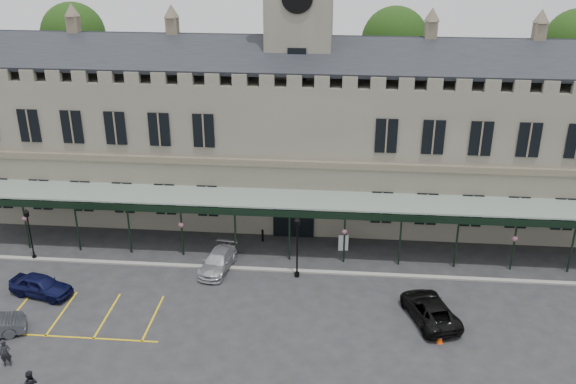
# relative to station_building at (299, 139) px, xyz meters

# --- Properties ---
(ground) EXTENTS (140.00, 140.00, 0.00)m
(ground) POSITION_rel_station_building_xyz_m (0.00, -15.91, -6.47)
(ground) COLOR #252527
(station_building) EXTENTS (60.00, 10.36, 17.30)m
(station_building) POSITION_rel_station_building_xyz_m (0.00, 0.00, 0.00)
(station_building) COLOR #6A6658
(station_building) RESTS_ON ground
(clock_tower) EXTENTS (5.60, 5.60, 24.80)m
(clock_tower) POSITION_rel_station_building_xyz_m (0.00, 0.09, 6.64)
(clock_tower) COLOR #6A6658
(clock_tower) RESTS_ON ground
(canopy) EXTENTS (50.00, 4.10, 4.30)m
(canopy) POSITION_rel_station_building_xyz_m (0.00, -8.45, -4.06)
(canopy) COLOR #8C9E93
(canopy) RESTS_ON ground
(kerb) EXTENTS (60.00, 0.40, 0.12)m
(kerb) POSITION_rel_station_building_xyz_m (0.00, -10.41, -6.41)
(kerb) COLOR gray
(kerb) RESTS_ON ground
(parking_markings) EXTENTS (16.00, 6.00, 0.01)m
(parking_markings) POSITION_rel_station_building_xyz_m (-14.00, -17.41, -6.47)
(parking_markings) COLOR gold
(parking_markings) RESTS_ON ground
(tree_behind_left) EXTENTS (6.00, 6.00, 16.00)m
(tree_behind_left) POSITION_rel_station_building_xyz_m (-22.00, 9.09, 6.35)
(tree_behind_left) COLOR #332314
(tree_behind_left) RESTS_ON ground
(tree_behind_mid) EXTENTS (6.00, 6.00, 16.00)m
(tree_behind_mid) POSITION_rel_station_building_xyz_m (8.00, 9.09, 6.35)
(tree_behind_mid) COLOR #332314
(tree_behind_mid) RESTS_ON ground
(lamp_post_left) EXTENTS (0.39, 0.39, 4.11)m
(lamp_post_left) POSITION_rel_station_building_xyz_m (-18.89, -10.32, -4.03)
(lamp_post_left) COLOR black
(lamp_post_left) RESTS_ON ground
(lamp_post_mid) EXTENTS (0.45, 0.45, 4.70)m
(lamp_post_mid) POSITION_rel_station_building_xyz_m (0.74, -11.05, -3.68)
(lamp_post_mid) COLOR black
(lamp_post_mid) RESTS_ON ground
(traffic_cone) EXTENTS (0.40, 0.40, 0.64)m
(traffic_cone) POSITION_rel_station_building_xyz_m (9.85, -17.86, -6.16)
(traffic_cone) COLOR #E54007
(traffic_cone) RESTS_ON ground
(sign_board) EXTENTS (0.75, 0.12, 1.29)m
(sign_board) POSITION_rel_station_building_xyz_m (3.96, -6.99, -5.84)
(sign_board) COLOR black
(sign_board) RESTS_ON ground
(bollard_left) EXTENTS (0.17, 0.17, 0.98)m
(bollard_left) POSITION_rel_station_building_xyz_m (-2.33, -6.05, -5.98)
(bollard_left) COLOR black
(bollard_left) RESTS_ON ground
(bollard_right) EXTENTS (0.17, 0.17, 0.98)m
(bollard_right) POSITION_rel_station_building_xyz_m (4.12, -6.03, -5.98)
(bollard_right) COLOR black
(bollard_right) RESTS_ON ground
(car_left_a) EXTENTS (4.61, 2.71, 1.47)m
(car_left_a) POSITION_rel_station_building_xyz_m (-16.18, -14.96, -5.73)
(car_left_a) COLOR #0B0E33
(car_left_a) RESTS_ON ground
(car_taxi) EXTENTS (2.53, 4.79, 1.32)m
(car_taxi) POSITION_rel_station_building_xyz_m (-5.00, -10.57, -5.81)
(car_taxi) COLOR #A7A9AF
(car_taxi) RESTS_ON ground
(car_van) EXTENTS (3.93, 5.70, 1.45)m
(car_van) POSITION_rel_station_building_xyz_m (9.47, -15.48, -5.74)
(car_van) COLOR black
(car_van) RESTS_ON ground
(person_a) EXTENTS (0.72, 0.58, 1.70)m
(person_a) POSITION_rel_station_building_xyz_m (-14.93, -22.18, -5.62)
(person_a) COLOR black
(person_a) RESTS_ON ground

